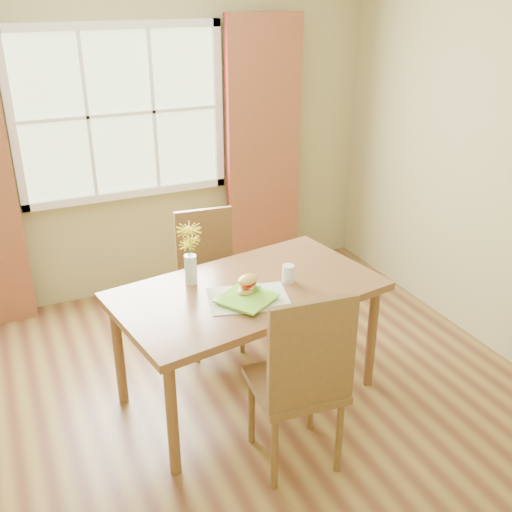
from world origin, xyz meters
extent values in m
cube|color=olive|center=(0.00, 0.00, -0.01)|extent=(4.20, 3.80, 0.02)
cube|color=tan|center=(0.00, 1.91, 1.35)|extent=(4.20, 0.02, 2.70)
cube|color=tan|center=(0.00, -1.91, 1.35)|extent=(4.20, 0.02, 2.70)
cube|color=#A6BC8E|center=(0.00, 1.88, 1.50)|extent=(1.50, 0.02, 1.20)
cube|color=white|center=(0.00, 1.85, 2.13)|extent=(1.62, 0.04, 0.06)
cube|color=white|center=(0.00, 1.85, 0.87)|extent=(1.62, 0.04, 0.06)
cube|color=white|center=(-0.78, 1.85, 1.50)|extent=(0.06, 0.04, 1.32)
cube|color=white|center=(0.78, 1.85, 1.50)|extent=(0.06, 0.04, 1.32)
cube|color=white|center=(0.00, 1.85, 1.50)|extent=(1.50, 0.03, 0.02)
cube|color=maroon|center=(1.15, 1.78, 1.10)|extent=(0.65, 0.08, 2.20)
cube|color=brown|center=(0.30, 0.18, 0.74)|extent=(1.68, 1.12, 0.05)
cylinder|color=brown|center=(-0.33, -0.29, 0.36)|extent=(0.06, 0.06, 0.71)
cylinder|color=brown|center=(1.05, -0.06, 0.36)|extent=(0.06, 0.06, 0.71)
cylinder|color=brown|center=(-0.45, 0.42, 0.36)|extent=(0.06, 0.06, 0.71)
cylinder|color=brown|center=(0.93, 0.65, 0.36)|extent=(0.06, 0.06, 0.71)
cube|color=brown|center=(0.30, -0.44, 0.48)|extent=(0.49, 0.49, 0.04)
cube|color=brown|center=(0.28, -0.64, 0.79)|extent=(0.45, 0.08, 0.58)
cylinder|color=brown|center=(0.10, -0.61, 0.23)|extent=(0.04, 0.04, 0.46)
cylinder|color=brown|center=(0.47, -0.64, 0.23)|extent=(0.04, 0.04, 0.46)
cylinder|color=brown|center=(0.14, -0.24, 0.23)|extent=(0.04, 0.04, 0.46)
cylinder|color=brown|center=(0.50, -0.28, 0.23)|extent=(0.04, 0.04, 0.46)
cube|color=brown|center=(0.30, 0.80, 0.44)|extent=(0.45, 0.45, 0.04)
cube|color=brown|center=(0.32, 0.98, 0.72)|extent=(0.41, 0.07, 0.52)
cylinder|color=brown|center=(0.12, 0.65, 0.21)|extent=(0.03, 0.03, 0.42)
cylinder|color=brown|center=(0.45, 0.62, 0.21)|extent=(0.03, 0.03, 0.42)
cylinder|color=brown|center=(0.15, 0.98, 0.21)|extent=(0.03, 0.03, 0.42)
cylinder|color=brown|center=(0.48, 0.95, 0.21)|extent=(0.03, 0.03, 0.42)
cube|color=beige|center=(0.25, 0.05, 0.76)|extent=(0.52, 0.43, 0.01)
cube|color=#72CC33|center=(0.23, 0.02, 0.77)|extent=(0.38, 0.38, 0.01)
ellipsoid|color=gold|center=(0.26, 0.09, 0.80)|extent=(0.17, 0.16, 0.04)
ellipsoid|color=#4C8C2D|center=(0.30, 0.07, 0.81)|extent=(0.08, 0.05, 0.01)
cylinder|color=red|center=(0.26, 0.09, 0.83)|extent=(0.07, 0.07, 0.01)
cylinder|color=red|center=(0.28, 0.10, 0.83)|extent=(0.07, 0.07, 0.01)
ellipsoid|color=gold|center=(0.26, 0.09, 0.86)|extent=(0.17, 0.16, 0.05)
cylinder|color=silver|center=(0.55, 0.15, 0.82)|extent=(0.07, 0.07, 0.11)
cylinder|color=silver|center=(0.55, 0.15, 0.81)|extent=(0.06, 0.06, 0.09)
cylinder|color=silver|center=(0.02, 0.37, 0.85)|extent=(0.07, 0.07, 0.18)
cylinder|color=silver|center=(0.02, 0.37, 0.81)|extent=(0.06, 0.06, 0.09)
cylinder|color=#3D7028|center=(0.02, 0.37, 0.93)|extent=(0.01, 0.01, 0.35)
cylinder|color=#3D7028|center=(0.03, 0.36, 0.90)|extent=(0.01, 0.01, 0.29)
cylinder|color=#3D7028|center=(0.01, 0.38, 0.88)|extent=(0.01, 0.01, 0.24)
camera|label=1|loc=(-0.95, -2.70, 2.41)|focal=42.00mm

